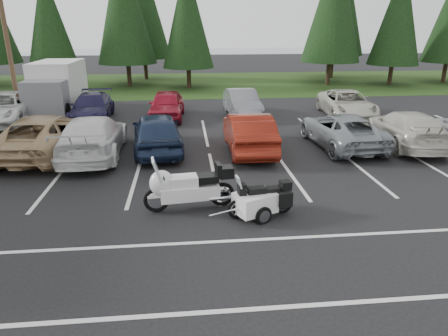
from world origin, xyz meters
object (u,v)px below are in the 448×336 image
(car_far_0, at_px, (4,108))
(car_far_4, at_px, (347,104))
(car_far_1, at_px, (92,107))
(car_far_2, at_px, (167,105))
(car_near_4, at_px, (157,132))
(car_near_5, at_px, (248,132))
(car_far_3, at_px, (242,103))
(adventure_motorcycle, at_px, (261,195))
(utility_pole, at_px, (5,30))
(touring_motorcycle, at_px, (189,183))
(car_near_3, at_px, (93,136))
(car_near_7, at_px, (406,129))
(car_near_6, at_px, (342,130))
(car_near_2, at_px, (46,135))
(box_truck, at_px, (55,88))
(cargo_trailer, at_px, (255,205))

(car_far_0, height_order, car_far_4, car_far_0)
(car_far_1, distance_m, car_far_2, 4.04)
(car_near_4, xyz_separation_m, car_far_2, (0.17, 6.11, -0.06))
(car_near_4, bearing_deg, car_far_0, -41.01)
(car_near_5, distance_m, car_far_0, 13.70)
(car_far_3, height_order, adventure_motorcycle, car_far_3)
(car_far_3, distance_m, car_far_4, 5.93)
(car_near_4, height_order, car_far_1, car_near_4)
(utility_pole, height_order, car_near_4, utility_pole)
(car_near_4, distance_m, car_far_3, 7.72)
(car_far_3, relative_size, touring_motorcycle, 1.57)
(car_near_3, bearing_deg, car_far_1, -79.97)
(utility_pole, distance_m, car_near_7, 21.04)
(car_near_6, height_order, car_far_4, car_far_4)
(adventure_motorcycle, bearing_deg, car_near_3, 124.80)
(car_near_3, height_order, car_far_1, car_near_3)
(utility_pole, relative_size, car_far_3, 1.99)
(car_near_2, relative_size, car_near_5, 1.21)
(car_far_4, xyz_separation_m, adventure_motorcycle, (-7.19, -11.95, -0.10))
(car_near_5, relative_size, car_far_3, 1.07)
(car_near_5, bearing_deg, car_near_4, -5.05)
(car_far_1, bearing_deg, car_near_4, -60.39)
(box_truck, xyz_separation_m, cargo_trailer, (9.37, -14.79, -1.09))
(car_near_4, height_order, car_far_3, car_near_4)
(box_truck, xyz_separation_m, car_near_6, (14.23, -8.44, -0.74))
(car_near_2, relative_size, car_far_2, 1.31)
(box_truck, height_order, car_near_5, box_truck)
(car_far_3, bearing_deg, car_far_4, -10.16)
(car_near_3, distance_m, adventure_motorcycle, 8.19)
(cargo_trailer, bearing_deg, box_truck, 97.95)
(car_near_2, height_order, touring_motorcycle, car_near_2)
(car_far_3, bearing_deg, box_truck, 166.13)
(car_far_2, bearing_deg, utility_pole, 171.54)
(car_near_5, xyz_separation_m, adventure_motorcycle, (-0.61, -6.02, -0.17))
(car_near_2, bearing_deg, car_near_5, -178.10)
(utility_pole, distance_m, car_far_2, 9.59)
(car_near_5, xyz_separation_m, touring_motorcycle, (-2.52, -5.37, -0.00))
(car_far_0, bearing_deg, car_far_2, -2.73)
(car_far_2, relative_size, cargo_trailer, 2.85)
(car_near_7, xyz_separation_m, car_far_4, (-0.27, 5.84, -0.02))
(car_near_2, height_order, car_far_2, car_near_2)
(car_near_3, distance_m, car_near_5, 6.24)
(box_truck, distance_m, car_near_7, 19.07)
(car_far_1, bearing_deg, car_near_7, -26.57)
(car_near_4, relative_size, car_far_2, 1.07)
(box_truck, relative_size, car_near_6, 1.09)
(car_near_7, xyz_separation_m, touring_motorcycle, (-9.38, -5.45, 0.04))
(car_near_5, xyz_separation_m, car_far_0, (-12.16, 6.30, -0.01))
(car_far_2, bearing_deg, car_near_6, -35.73)
(car_near_4, relative_size, car_far_0, 0.85)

